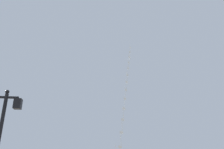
{
  "coord_description": "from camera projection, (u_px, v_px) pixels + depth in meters",
  "views": [
    {
      "loc": [
        -0.15,
        -0.34,
        1.78
      ],
      "look_at": [
        2.16,
        19.66,
        9.92
      ],
      "focal_mm": 36.42,
      "sensor_mm": 36.0,
      "label": 1
    }
  ],
  "objects": [
    {
      "name": "twin_lantern_lamp_post",
      "position": [
        1.0,
        126.0,
        8.53
      ],
      "size": [
        1.22,
        0.28,
        4.61
      ],
      "color": "black",
      "rests_on": "ground_plane"
    },
    {
      "name": "kite_train",
      "position": [
        126.0,
        88.0,
        27.06
      ],
      "size": [
        4.54,
        13.95,
        19.84
      ],
      "color": "brown",
      "rests_on": "ground_plane"
    }
  ]
}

